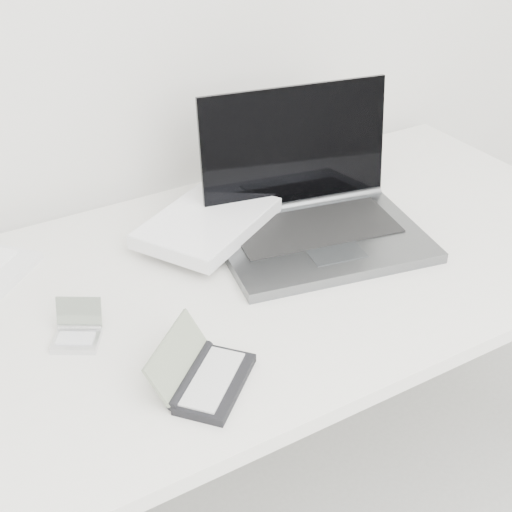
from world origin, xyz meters
TOP-DOWN VIEW (x-y plane):
  - desk at (0.00, 1.55)m, footprint 1.60×0.80m
  - laptop_large at (0.11, 1.64)m, footprint 0.61×0.50m
  - pda_silver at (-0.39, 1.52)m, footprint 0.11×0.11m
  - palmtop_charcoal at (-0.25, 1.30)m, footprint 0.20×0.20m

SIDE VIEW (x-z plane):
  - desk at x=0.00m, z-range 0.32..1.05m
  - pda_silver at x=-0.39m, z-range 0.71..0.78m
  - palmtop_charcoal at x=-0.25m, z-range 0.71..0.79m
  - laptop_large at x=0.11m, z-range 0.63..0.92m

